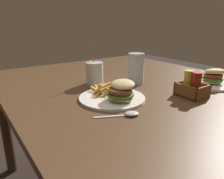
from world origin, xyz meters
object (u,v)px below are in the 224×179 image
(meal_plate_near, at_px, (115,94))
(condiment_caddy, at_px, (192,87))
(juice_glass, at_px, (95,74))
(spoon, at_px, (129,114))
(meal_plate_far, at_px, (213,80))
(beer_glass, at_px, (136,69))

(meal_plate_near, xyz_separation_m, condiment_caddy, (0.15, 0.29, 0.01))
(juice_glass, bearing_deg, spoon, -14.20)
(condiment_caddy, bearing_deg, meal_plate_near, -116.89)
(spoon, distance_m, meal_plate_far, 0.57)
(spoon, distance_m, condiment_caddy, 0.34)
(spoon, xyz_separation_m, meal_plate_far, (-0.04, 0.57, 0.02))
(meal_plate_far, bearing_deg, condiment_caddy, -79.80)
(beer_glass, height_order, meal_plate_far, beer_glass)
(beer_glass, height_order, spoon, beer_glass)
(meal_plate_near, relative_size, condiment_caddy, 2.42)
(beer_glass, bearing_deg, meal_plate_near, -58.68)
(spoon, relative_size, meal_plate_far, 0.67)
(juice_glass, distance_m, meal_plate_far, 0.59)
(beer_glass, relative_size, condiment_caddy, 1.32)
(meal_plate_far, distance_m, condiment_caddy, 0.23)
(juice_glass, xyz_separation_m, condiment_caddy, (0.40, 0.24, -0.01))
(meal_plate_near, xyz_separation_m, spoon, (0.15, -0.05, -0.02))
(beer_glass, xyz_separation_m, juice_glass, (-0.11, -0.18, -0.02))
(beer_glass, xyz_separation_m, meal_plate_far, (0.25, 0.29, -0.05))
(juice_glass, bearing_deg, meal_plate_near, -11.82)
(meal_plate_near, relative_size, juice_glass, 1.43)
(beer_glass, height_order, juice_glass, juice_glass)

